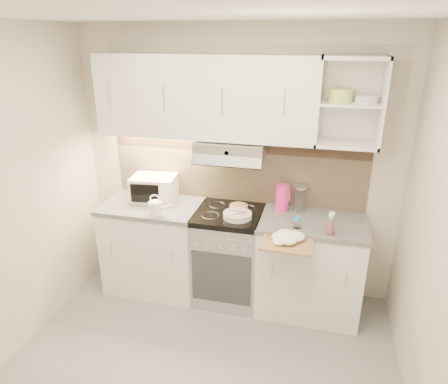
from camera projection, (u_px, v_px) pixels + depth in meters
The scene contains 17 objects.
ground at pixel (194, 382), 2.95m from camera, with size 3.00×3.00×0.00m, color gray.
room_shell at pixel (205, 158), 2.68m from camera, with size 3.04×2.84×2.52m.
base_cabinet_left at pixel (155, 247), 3.95m from camera, with size 0.90×0.60×0.86m, color white.
worktop_left at pixel (152, 206), 3.79m from camera, with size 0.92×0.62×0.04m, color slate.
base_cabinet_right at pixel (309, 267), 3.62m from camera, with size 0.90×0.60×0.86m, color white.
worktop_right at pixel (313, 223), 3.45m from camera, with size 0.92×0.62×0.04m, color slate.
electric_range at pixel (229, 255), 3.78m from camera, with size 0.60×0.60×0.90m.
microwave at pixel (154, 188), 3.85m from camera, with size 0.45×0.35×0.23m.
watering_can at pixel (156, 208), 3.52m from camera, with size 0.23×0.12×0.20m.
plate_stack at pixel (237, 215), 3.49m from camera, with size 0.25×0.25×0.05m.
bread_loaf at pixel (239, 207), 3.65m from camera, with size 0.17×0.17×0.04m, color #AF8C4B.
pink_pitcher at pixel (282, 198), 3.61m from camera, with size 0.13×0.12×0.24m.
glass_jar at pixel (300, 198), 3.61m from camera, with size 0.12×0.12×0.23m.
spice_jar at pixel (297, 223), 3.30m from camera, with size 0.06×0.06×0.09m.
spray_bottle at pixel (331, 225), 3.18m from camera, with size 0.08×0.08×0.21m.
cutting_board at pixel (287, 242), 3.15m from camera, with size 0.40×0.36×0.02m, color tan.
dish_towel at pixel (286, 237), 3.13m from camera, with size 0.28×0.24×0.08m, color white, non-canonical shape.
Camera 1 is at (0.75, -2.10, 2.40)m, focal length 32.00 mm.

